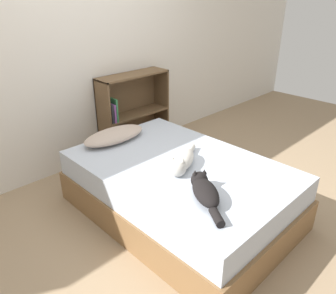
% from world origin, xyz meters
% --- Properties ---
extents(ground_plane, '(8.00, 8.00, 0.00)m').
position_xyz_m(ground_plane, '(0.00, 0.00, 0.00)').
color(ground_plane, '#997F60').
extents(wall_back, '(8.00, 0.06, 2.50)m').
position_xyz_m(wall_back, '(0.00, 1.38, 1.25)').
color(wall_back, silver).
rests_on(wall_back, ground_plane).
extents(bed, '(1.21, 1.80, 0.47)m').
position_xyz_m(bed, '(0.00, 0.00, 0.23)').
color(bed, brown).
rests_on(bed, ground_plane).
extents(pillow, '(0.61, 0.29, 0.10)m').
position_xyz_m(pillow, '(-0.11, 0.72, 0.53)').
color(pillow, '#B29E8E').
rests_on(pillow, bed).
extents(cat_light, '(0.50, 0.33, 0.16)m').
position_xyz_m(cat_light, '(-0.04, -0.06, 0.53)').
color(cat_light, beige).
rests_on(cat_light, bed).
extents(cat_dark, '(0.34, 0.45, 0.14)m').
position_xyz_m(cat_dark, '(-0.23, -0.44, 0.53)').
color(cat_dark, black).
rests_on(cat_dark, bed).
extents(bookshelf, '(0.84, 0.26, 0.91)m').
position_xyz_m(bookshelf, '(0.50, 1.25, 0.46)').
color(bookshelf, brown).
rests_on(bookshelf, ground_plane).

